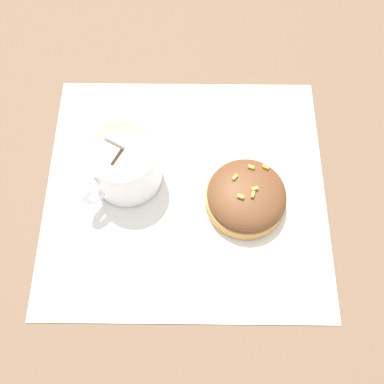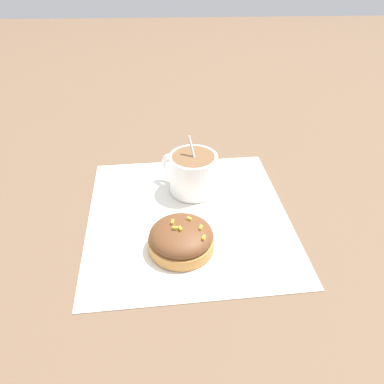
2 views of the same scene
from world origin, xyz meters
TOP-DOWN VIEW (x-y plane):
  - ground_plane at (0.00, 0.00)m, footprint 3.00×3.00m
  - paper_napkin at (0.00, 0.00)m, footprint 0.35×0.33m
  - coffee_cup at (-0.07, 0.01)m, footprint 0.08×0.10m
  - frosted_pastry at (0.07, -0.01)m, footprint 0.09×0.09m

SIDE VIEW (x-z plane):
  - ground_plane at x=0.00m, z-range 0.00..0.00m
  - paper_napkin at x=0.00m, z-range 0.00..0.00m
  - frosted_pastry at x=0.07m, z-range 0.00..0.04m
  - coffee_cup at x=-0.07m, z-range -0.01..0.09m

